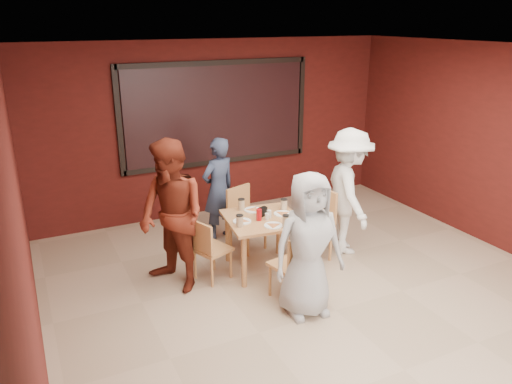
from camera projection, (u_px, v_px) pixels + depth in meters
name	position (u px, v px, depth m)	size (l,w,h in m)	color
floor	(336.00, 310.00, 5.60)	(7.00, 7.00, 0.00)	tan
window_blinds	(218.00, 114.00, 7.97)	(3.00, 0.02, 1.50)	black
dining_table	(263.00, 224.00, 6.32)	(1.02, 1.02, 0.87)	tan
chair_front	(295.00, 263.00, 5.66)	(0.48, 0.48, 0.84)	#CD814F
chair_back	(244.00, 214.00, 6.98)	(0.54, 0.54, 0.88)	#CD814F
chair_left	(208.00, 247.00, 6.10)	(0.50, 0.50, 0.81)	#CD814F
chair_right	(316.00, 220.00, 6.65)	(0.55, 0.55, 0.97)	#CD814F
diner_front	(308.00, 245.00, 5.31)	(0.79, 0.52, 1.63)	#AEAEAE
diner_back	(218.00, 189.00, 7.18)	(0.56, 0.37, 1.53)	#333E5A
diner_left	(172.00, 217.00, 5.81)	(0.89, 0.69, 1.83)	maroon
diner_right	(349.00, 192.00, 6.77)	(1.12, 0.64, 1.74)	white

